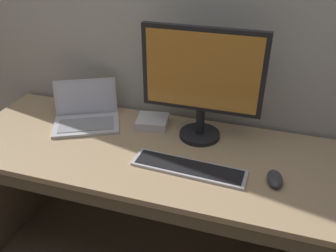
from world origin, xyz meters
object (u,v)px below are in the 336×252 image
(laptop_silver, at_px, (86,115))
(external_drive_box, at_px, (152,122))
(external_monitor, at_px, (202,80))
(computer_mouse, at_px, (275,179))
(wired_keyboard, at_px, (189,168))

(laptop_silver, relative_size, external_drive_box, 2.62)
(external_monitor, height_order, external_drive_box, external_monitor)
(laptop_silver, xyz_separation_m, external_drive_box, (0.35, 0.07, -0.02))
(computer_mouse, xyz_separation_m, external_drive_box, (-0.63, 0.29, 0.00))
(external_monitor, distance_m, wired_keyboard, 0.40)
(laptop_silver, height_order, external_drive_box, laptop_silver)
(external_monitor, relative_size, external_drive_box, 3.52)
(laptop_silver, relative_size, computer_mouse, 3.66)
(wired_keyboard, bearing_deg, computer_mouse, 3.21)
(external_monitor, distance_m, computer_mouse, 0.53)
(laptop_silver, xyz_separation_m, wired_keyboard, (0.62, -0.24, -0.03))
(laptop_silver, height_order, computer_mouse, laptop_silver)
(external_monitor, bearing_deg, laptop_silver, -177.66)
(laptop_silver, distance_m, external_drive_box, 0.35)
(laptop_silver, distance_m, wired_keyboard, 0.67)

